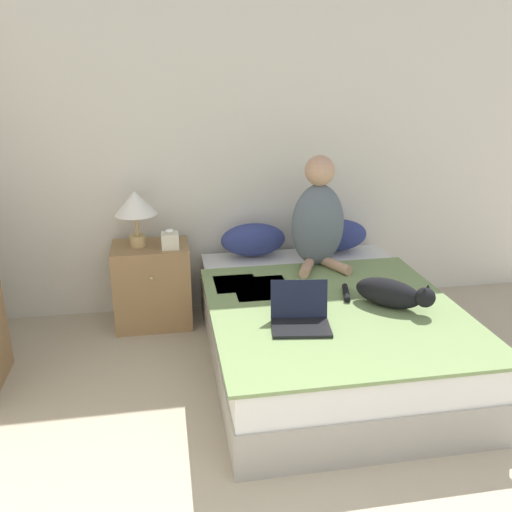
% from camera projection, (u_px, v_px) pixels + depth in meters
% --- Properties ---
extents(wall_back, '(5.03, 0.05, 2.55)m').
position_uv_depth(wall_back, '(257.00, 143.00, 4.01)').
color(wall_back, beige).
rests_on(wall_back, ground_plane).
extents(bed, '(1.47, 1.95, 0.47)m').
position_uv_depth(bed, '(325.00, 330.00, 3.44)').
color(bed, '#9E998E').
rests_on(bed, ground_plane).
extents(pillow_near, '(0.48, 0.25, 0.24)m').
position_uv_depth(pillow_near, '(253.00, 240.00, 4.03)').
color(pillow_near, navy).
rests_on(pillow_near, bed).
extents(pillow_far, '(0.48, 0.25, 0.24)m').
position_uv_depth(pillow_far, '(336.00, 235.00, 4.13)').
color(pillow_far, navy).
rests_on(pillow_far, bed).
extents(person_sitting, '(0.38, 0.37, 0.78)m').
position_uv_depth(person_sitting, '(318.00, 219.00, 3.76)').
color(person_sitting, slate).
rests_on(person_sitting, bed).
extents(cat_tabby, '(0.45, 0.51, 0.18)m').
position_uv_depth(cat_tabby, '(392.00, 293.00, 3.18)').
color(cat_tabby, black).
rests_on(cat_tabby, bed).
extents(laptop_open, '(0.35, 0.31, 0.23)m').
position_uv_depth(laptop_open, '(300.00, 317.00, 2.96)').
color(laptop_open, black).
rests_on(laptop_open, bed).
extents(nightstand, '(0.54, 0.42, 0.61)m').
position_uv_depth(nightstand, '(153.00, 285.00, 3.95)').
color(nightstand, '#937047').
rests_on(nightstand, ground_plane).
extents(table_lamp, '(0.30, 0.30, 0.40)m').
position_uv_depth(table_lamp, '(135.00, 205.00, 3.74)').
color(table_lamp, tan).
rests_on(table_lamp, nightstand).
extents(tissue_box, '(0.12, 0.12, 0.14)m').
position_uv_depth(tissue_box, '(170.00, 240.00, 3.78)').
color(tissue_box, beige).
rests_on(tissue_box, nightstand).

